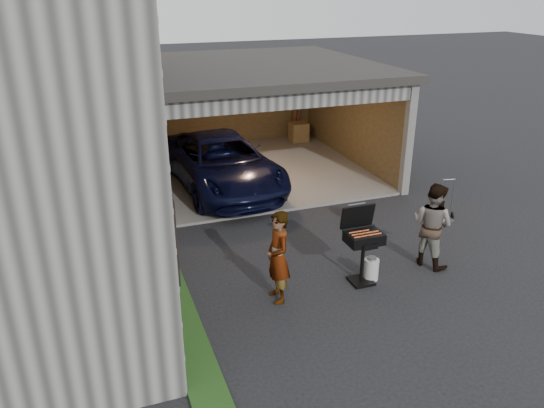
{
  "coord_description": "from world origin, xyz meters",
  "views": [
    {
      "loc": [
        -3.28,
        -6.79,
        4.84
      ],
      "look_at": [
        -0.29,
        1.46,
        1.15
      ],
      "focal_mm": 35.0,
      "sensor_mm": 36.0,
      "label": 1
    }
  ],
  "objects": [
    {
      "name": "ground",
      "position": [
        0.0,
        0.0,
        0.0
      ],
      "size": [
        80.0,
        80.0,
        0.0
      ],
      "primitive_type": "plane",
      "color": "black",
      "rests_on": "ground"
    },
    {
      "name": "groundcover_strip",
      "position": [
        -2.25,
        -1.0,
        0.03
      ],
      "size": [
        0.5,
        8.0,
        0.06
      ],
      "primitive_type": "cube",
      "color": "#193814",
      "rests_on": "ground"
    },
    {
      "name": "garage",
      "position": [
        0.76,
        6.79,
        1.87
      ],
      "size": [
        6.8,
        6.3,
        2.9
      ],
      "color": "#605E59",
      "rests_on": "ground"
    },
    {
      "name": "minivan",
      "position": [
        -0.21,
        5.35,
        0.65
      ],
      "size": [
        2.46,
        4.8,
        1.3
      ],
      "primitive_type": "imported",
      "rotation": [
        0.0,
        0.0,
        0.07
      ],
      "color": "black",
      "rests_on": "ground"
    },
    {
      "name": "woman",
      "position": [
        -0.65,
        0.2,
        0.78
      ],
      "size": [
        0.38,
        0.57,
        1.56
      ],
      "primitive_type": "imported",
      "rotation": [
        0.0,
        0.0,
        -1.56
      ],
      "color": "#A6B8D1",
      "rests_on": "ground"
    },
    {
      "name": "man",
      "position": [
        2.39,
        0.37,
        0.79
      ],
      "size": [
        0.86,
        0.94,
        1.58
      ],
      "primitive_type": "imported",
      "rotation": [
        0.0,
        0.0,
        1.98
      ],
      "color": "#462C1B",
      "rests_on": "ground"
    },
    {
      "name": "bbq_grill",
      "position": [
        0.9,
        0.23,
        0.81
      ],
      "size": [
        0.61,
        0.54,
        1.36
      ],
      "color": "black",
      "rests_on": "ground"
    },
    {
      "name": "propane_tank",
      "position": [
        1.11,
        0.24,
        0.2
      ],
      "size": [
        0.27,
        0.27,
        0.39
      ],
      "primitive_type": "cylinder",
      "rotation": [
        0.0,
        0.0,
        0.03
      ],
      "color": "silver",
      "rests_on": "ground"
    },
    {
      "name": "plywood_panel",
      "position": [
        -2.4,
        0.66,
        0.41
      ],
      "size": [
        0.21,
        0.74,
        0.82
      ],
      "primitive_type": "cube",
      "rotation": [
        0.0,
        -0.21,
        0.0
      ],
      "color": "#4F2F1B",
      "rests_on": "ground"
    },
    {
      "name": "hand_truck",
      "position": [
        3.91,
        1.91,
        0.18
      ],
      "size": [
        0.41,
        0.35,
        0.95
      ],
      "rotation": [
        0.0,
        0.0,
        -0.23
      ],
      "color": "gray",
      "rests_on": "ground"
    }
  ]
}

